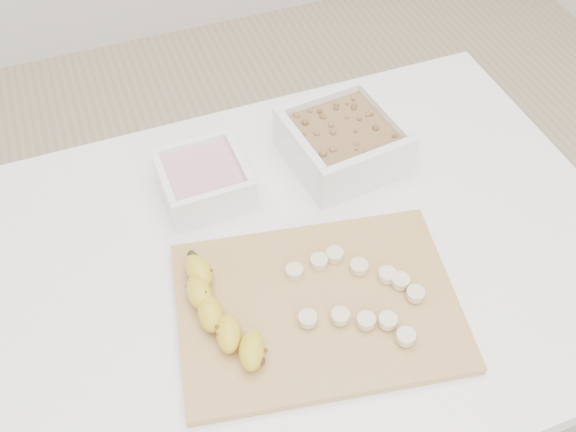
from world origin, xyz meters
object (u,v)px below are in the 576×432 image
object	(u,v)px
bowl_yogurt	(204,179)
bowl_granola	(343,141)
cutting_board	(317,306)
banana	(221,313)
table	(295,293)

from	to	relation	value
bowl_yogurt	bowl_granola	xyz separation A→B (m)	(0.23, -0.01, 0.01)
cutting_board	banana	size ratio (longest dim) A/B	1.99
bowl_yogurt	table	bearing A→B (deg)	-62.56
cutting_board	banana	xyz separation A→B (m)	(-0.13, 0.02, 0.02)
cutting_board	bowl_granola	bearing A→B (deg)	59.62
bowl_granola	cutting_board	xyz separation A→B (m)	(-0.15, -0.26, -0.03)
table	bowl_granola	xyz separation A→B (m)	(0.15, 0.16, 0.14)
table	cutting_board	size ratio (longest dim) A/B	2.62
banana	bowl_granola	bearing A→B (deg)	40.04
cutting_board	bowl_yogurt	bearing A→B (deg)	107.66
table	banana	distance (m)	0.20
bowl_granola	banana	world-z (taller)	bowl_granola
bowl_granola	cutting_board	distance (m)	0.30
bowl_granola	banana	bearing A→B (deg)	-139.90
bowl_yogurt	cutting_board	size ratio (longest dim) A/B	0.35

